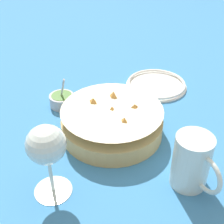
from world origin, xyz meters
name	(u,v)px	position (x,y,z in m)	size (l,w,h in m)	color
ground_plane	(131,135)	(0.00, 0.00, 0.00)	(4.00, 4.00, 0.00)	teal
food_basket	(112,121)	(-0.03, -0.04, 0.03)	(0.24, 0.24, 0.09)	tan
sauce_cup	(62,100)	(-0.20, -0.10, 0.02)	(0.07, 0.07, 0.10)	#B7B7BC
wine_glass	(46,147)	(0.08, -0.23, 0.12)	(0.08, 0.08, 0.16)	silver
beer_mug	(192,164)	(0.19, 0.02, 0.05)	(0.12, 0.07, 0.12)	silver
side_plate	(156,84)	(-0.16, 0.18, 0.01)	(0.18, 0.18, 0.01)	white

